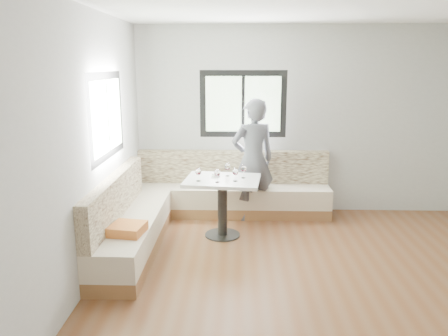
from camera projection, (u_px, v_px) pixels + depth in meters
The scene contains 10 objects.
room at pixel (330, 151), 4.22m from camera, with size 5.01×5.01×2.81m.
banquette at pixel (193, 206), 6.02m from camera, with size 2.90×2.80×0.95m.
table at pixel (222, 193), 5.70m from camera, with size 1.03×0.84×0.78m.
person at pixel (253, 160), 6.28m from camera, with size 0.65×0.42×1.77m, color #53545D.
olive_ramekin at pixel (216, 175), 5.77m from camera, with size 0.11×0.11×0.05m.
wine_glass_a at pixel (198, 172), 5.52m from camera, with size 0.08×0.08×0.17m.
wine_glass_b at pixel (217, 173), 5.46m from camera, with size 0.08×0.08×0.17m.
wine_glass_c at pixel (235, 172), 5.51m from camera, with size 0.08×0.08×0.17m.
wine_glass_d at pixel (227, 167), 5.76m from camera, with size 0.08×0.08×0.17m.
wine_glass_e at pixel (244, 169), 5.67m from camera, with size 0.08×0.08×0.17m.
Camera 1 is at (-0.98, -4.09, 2.23)m, focal length 35.00 mm.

